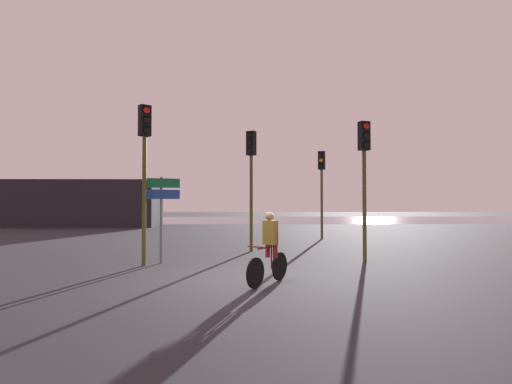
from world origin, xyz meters
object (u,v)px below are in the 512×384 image
distant_building (82,203)px  cyclist (270,247)px  traffic_light_far_right (322,178)px  direction_sign_post (161,203)px  traffic_light_center (251,168)px  traffic_light_near_right (364,164)px  traffic_light_near_left (145,154)px

distant_building → cyclist: (12.85, -21.15, -0.89)m
distant_building → traffic_light_far_right: bearing=-33.5°
distant_building → direction_sign_post: (9.77, -18.11, 0.08)m
traffic_light_center → traffic_light_far_right: 5.88m
traffic_light_near_right → distant_building: bearing=-63.0°
traffic_light_far_right → direction_sign_post: (-6.26, -7.49, -1.22)m
traffic_light_near_right → direction_sign_post: (-6.23, -0.26, -1.23)m
traffic_light_center → traffic_light_near_right: bearing=174.7°
traffic_light_far_right → direction_sign_post: 9.84m
traffic_light_near_left → traffic_light_far_right: traffic_light_near_left is taller
traffic_light_near_right → direction_sign_post: 6.36m
distant_building → traffic_light_far_right: 19.27m
traffic_light_near_right → traffic_light_far_right: bearing=-105.1°
traffic_light_near_right → traffic_light_near_left: bearing=-8.7°
distant_building → traffic_light_near_left: (9.37, -18.57, 1.51)m
traffic_light_near_right → cyclist: traffic_light_near_right is taller
distant_building → traffic_light_near_left: traffic_light_near_left is taller
direction_sign_post → cyclist: size_ratio=1.60×
traffic_light_near_left → cyclist: traffic_light_near_left is taller
traffic_light_center → traffic_light_far_right: (3.53, 4.71, -0.10)m
distant_building → traffic_light_near_right: traffic_light_near_right is taller
direction_sign_post → cyclist: direction_sign_post is taller
traffic_light_near_left → cyclist: bearing=106.4°
direction_sign_post → traffic_light_center: bearing=-158.0°
distant_building → traffic_light_center: (12.50, -15.32, 1.40)m
distant_building → traffic_light_near_left: size_ratio=2.42×
traffic_light_near_right → direction_sign_post: size_ratio=1.67×
cyclist → direction_sign_post: bearing=-10.5°
distant_building → traffic_light_far_right: traffic_light_far_right is taller
cyclist → traffic_light_near_right: bearing=-99.5°
cyclist → traffic_light_far_right: bearing=-72.7°
traffic_light_center → traffic_light_far_right: size_ratio=1.03×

